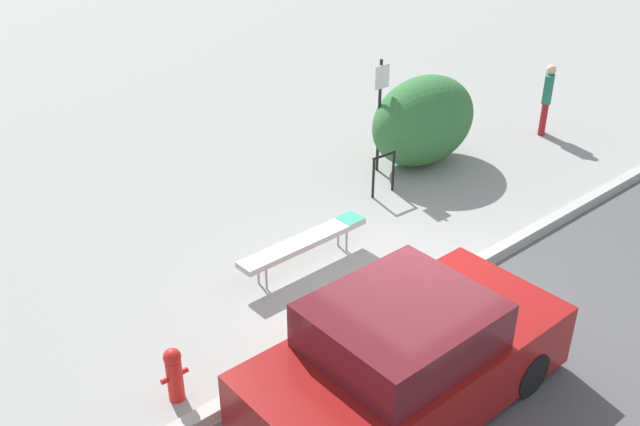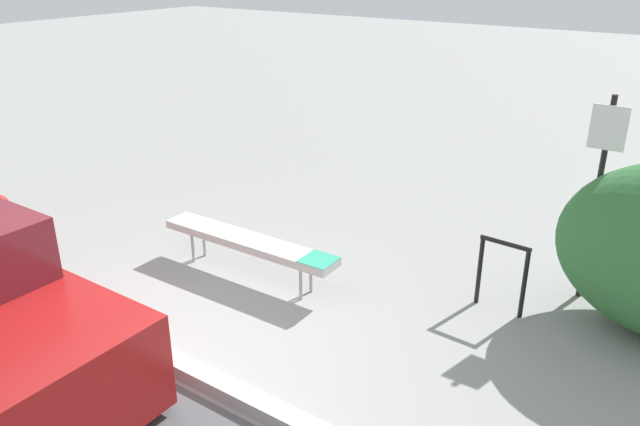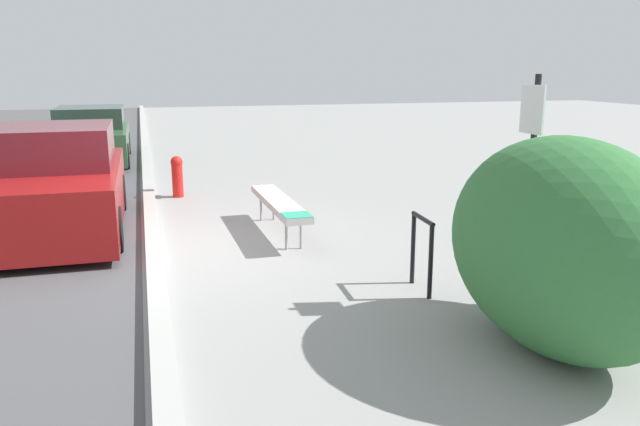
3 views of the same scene
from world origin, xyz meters
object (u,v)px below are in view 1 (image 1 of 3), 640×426
Objects in this scene: sign_post at (380,106)px; fire_hydrant at (174,373)px; pedestrian at (547,98)px; parked_car_near at (406,359)px; bike_rack at (384,170)px; bench at (304,242)px.

sign_post is 3.01× the size of fire_hydrant.
parked_car_near is at bearing -6.87° from pedestrian.
pedestrian is (4.82, -0.25, 0.35)m from bike_rack.
bike_rack is 6.20m from fire_hydrant.
bench is at bearing -25.63° from pedestrian.
sign_post reaches higher than parked_car_near.
bench is 3.29m from parked_car_near.
bench is 3.32m from fire_hydrant.
fire_hydrant is 0.19× the size of parked_car_near.
parked_car_near is (-3.73, -4.09, 0.18)m from bike_rack.
sign_post is at bearing 51.06° from bike_rack.
sign_post is 6.60m from parked_car_near.
parked_car_near is (2.06, -1.87, 0.28)m from fire_hydrant.
bike_rack is at bearing 21.00° from fire_hydrant.
pedestrian is (7.53, 0.72, 0.40)m from bench.
fire_hydrant is at bearing -158.67° from bench.
parked_car_near is (-8.54, -3.84, -0.17)m from pedestrian.
bike_rack is at bearing -34.01° from pedestrian.
bench is 3.11× the size of fire_hydrant.
sign_post is 1.44× the size of pedestrian.
fire_hydrant is (-3.08, -1.26, -0.04)m from bench.
pedestrian reaches higher than bike_rack.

